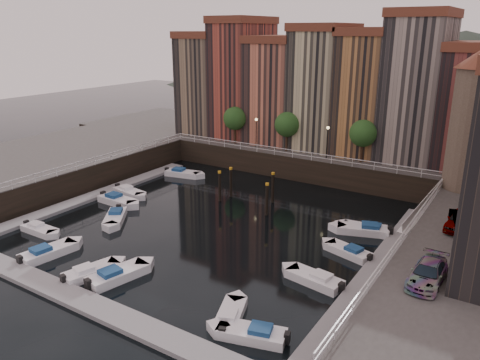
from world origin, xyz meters
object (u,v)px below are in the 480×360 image
Objects in this scene: car_c at (428,275)px; gangway at (423,207)px; boat_left_2 at (117,200)px; corner_tower at (476,118)px; mooring_pilings at (247,189)px; car_a at (460,221)px; boat_left_3 at (128,192)px; car_b at (464,225)px; boat_left_0 at (39,229)px.

gangway is at bearing 103.46° from car_c.
car_c is at bearing -6.10° from boat_left_2.
mooring_pilings is (-20.43, -8.58, -8.54)m from corner_tower.
boat_left_3 is at bearing -171.36° from car_a.
mooring_pilings is 22.34m from car_b.
mooring_pilings is 1.46× the size of boat_left_3.
boat_left_2 is (-29.49, -11.79, -1.53)m from gangway.
gangway is (-2.90, -4.50, -8.28)m from corner_tower.
corner_tower is at bearing 79.75° from car_b.
boat_left_2 is 1.10× the size of car_c.
corner_tower reaches higher than boat_left_2.
car_b reaches higher than boat_left_0.
corner_tower reaches higher than car_a.
boat_left_3 is at bearing 92.96° from boat_left_0.
corner_tower reaches higher than boat_left_0.
mooring_pilings reaches higher than boat_left_0.
boat_left_0 is (-12.38, -17.12, -1.33)m from mooring_pilings.
boat_left_2 is at bearing 172.49° from car_c.
corner_tower is at bearing 29.39° from boat_left_2.
gangway is at bearing 102.88° from car_b.
car_c is (3.65, -16.92, 1.75)m from gangway.
car_c is at bearing -112.30° from car_b.
car_c reaches higher than boat_left_0.
car_c is (33.56, 4.28, 3.35)m from boat_left_0.
mooring_pilings is 1.35× the size of boat_left_2.
car_a is at bearing 11.22° from boat_left_2.
boat_left_0 is at bearing -171.44° from car_c.
boat_left_3 is (-1.06, 2.73, -0.03)m from boat_left_2.
car_b is (33.92, 4.23, 3.39)m from boat_left_2.
boat_left_0 is 0.87× the size of car_b.
corner_tower is 2.95× the size of boat_left_3.
car_c reaches higher than gangway.
corner_tower is 22.40m from car_c.
mooring_pilings is at bearing 177.74° from car_a.
mooring_pilings is 24.85m from car_c.
car_b is (0.40, -0.80, 0.04)m from car_a.
car_a is (33.52, 5.03, 3.36)m from boat_left_2.
corner_tower is 2.02× the size of mooring_pilings.
car_b is at bearing -59.61° from gangway.
boat_left_3 is at bearing 164.94° from car_b.
mooring_pilings is at bearing -166.91° from gangway.
car_c is (-0.79, -9.35, -0.12)m from car_b.
boat_left_2 is at bearing -153.30° from corner_tower.
gangway is at bearing 13.09° from mooring_pilings.
boat_left_3 reaches higher than boat_left_0.
car_b is at bearing -9.03° from mooring_pilings.
car_c is at bearing -77.82° from gangway.
boat_left_2 is (-32.39, -16.29, -9.81)m from corner_tower.
car_b reaches higher than car_c.
car_b is 1.03× the size of car_c.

